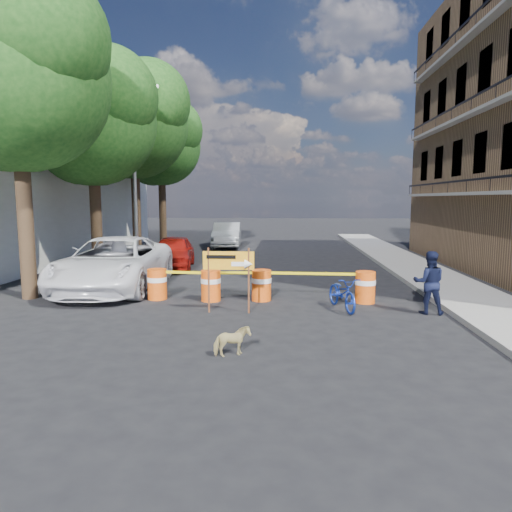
# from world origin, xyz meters

# --- Properties ---
(ground) EXTENTS (120.00, 120.00, 0.00)m
(ground) POSITION_xyz_m (0.00, 0.00, 0.00)
(ground) COLOR black
(ground) RESTS_ON ground
(sidewalk_east) EXTENTS (2.40, 40.00, 0.15)m
(sidewalk_east) POSITION_xyz_m (6.20, 6.00, 0.07)
(sidewalk_east) COLOR gray
(sidewalk_east) RESTS_ON ground
(tree_near) EXTENTS (5.46, 5.20, 9.15)m
(tree_near) POSITION_xyz_m (-6.73, 2.00, 6.36)
(tree_near) COLOR #332316
(tree_near) RESTS_ON ground
(tree_mid_a) EXTENTS (5.25, 5.00, 8.68)m
(tree_mid_a) POSITION_xyz_m (-6.74, 7.00, 6.01)
(tree_mid_a) COLOR #332316
(tree_mid_a) RESTS_ON ground
(tree_mid_b) EXTENTS (5.67, 5.40, 9.62)m
(tree_mid_b) POSITION_xyz_m (-6.73, 12.00, 6.71)
(tree_mid_b) COLOR #332316
(tree_mid_b) RESTS_ON ground
(tree_far) EXTENTS (5.04, 4.80, 8.84)m
(tree_far) POSITION_xyz_m (-6.74, 17.00, 6.22)
(tree_far) COLOR #332316
(tree_far) RESTS_ON ground
(streetlamp) EXTENTS (1.25, 0.18, 8.00)m
(streetlamp) POSITION_xyz_m (-5.93, 9.50, 4.38)
(streetlamp) COLOR gray
(streetlamp) RESTS_ON ground
(barrel_far_left) EXTENTS (0.58, 0.58, 0.90)m
(barrel_far_left) POSITION_xyz_m (-2.97, 2.12, 0.47)
(barrel_far_left) COLOR #DF4C0D
(barrel_far_left) RESTS_ON ground
(barrel_mid_left) EXTENTS (0.58, 0.58, 0.90)m
(barrel_mid_left) POSITION_xyz_m (-1.35, 2.01, 0.47)
(barrel_mid_left) COLOR #DF4C0D
(barrel_mid_left) RESTS_ON ground
(barrel_mid_right) EXTENTS (0.58, 0.58, 0.90)m
(barrel_mid_right) POSITION_xyz_m (0.11, 2.15, 0.47)
(barrel_mid_right) COLOR #DF4C0D
(barrel_mid_right) RESTS_ON ground
(barrel_far_right) EXTENTS (0.58, 0.58, 0.90)m
(barrel_far_right) POSITION_xyz_m (3.08, 2.04, 0.47)
(barrel_far_right) COLOR #DF4C0D
(barrel_far_right) RESTS_ON ground
(detour_sign) EXTENTS (1.33, 0.25, 1.71)m
(detour_sign) POSITION_xyz_m (-0.50, 0.63, 1.24)
(detour_sign) COLOR #592D19
(detour_sign) RESTS_ON ground
(pedestrian) EXTENTS (0.88, 0.73, 1.63)m
(pedestrian) POSITION_xyz_m (4.50, 0.90, 0.81)
(pedestrian) COLOR black
(pedestrian) RESTS_ON ground
(bicycle) EXTENTS (0.82, 1.02, 1.70)m
(bicycle) POSITION_xyz_m (2.33, 1.20, 0.85)
(bicycle) COLOR #1430A7
(bicycle) RESTS_ON ground
(dog) EXTENTS (0.75, 0.57, 0.57)m
(dog) POSITION_xyz_m (-0.19, -2.64, 0.29)
(dog) COLOR tan
(dog) RESTS_ON ground
(suv_white) EXTENTS (3.10, 6.23, 1.70)m
(suv_white) POSITION_xyz_m (-4.80, 3.55, 0.85)
(suv_white) COLOR white
(suv_white) RESTS_ON ground
(sedan_red) EXTENTS (2.20, 4.28, 1.39)m
(sedan_red) POSITION_xyz_m (-3.98, 8.16, 0.70)
(sedan_red) COLOR maroon
(sedan_red) RESTS_ON ground
(sedan_silver) EXTENTS (1.92, 4.68, 1.51)m
(sedan_silver) POSITION_xyz_m (-2.80, 16.97, 0.75)
(sedan_silver) COLOR #AFB1B6
(sedan_silver) RESTS_ON ground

